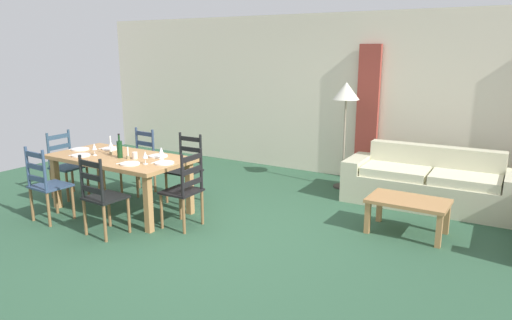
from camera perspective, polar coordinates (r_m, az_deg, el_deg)
name	(u,v)px	position (r m, az deg, el deg)	size (l,w,h in m)	color
ground_plane	(207,231)	(5.75, -6.00, -8.58)	(9.60, 9.60, 0.02)	#2E543B
wall_far	(322,95)	(8.23, 7.97, 7.77)	(9.60, 0.16, 2.70)	beige
curtain_panel_left	(367,114)	(7.82, 13.32, 5.41)	(0.35, 0.08, 2.20)	#94392F
dining_table	(120,163)	(6.46, -16.11, -0.31)	(1.90, 0.96, 0.75)	#B27F4C
dining_chair_near_left	(47,185)	(6.42, -23.99, -2.74)	(0.44, 0.42, 0.96)	#304562
dining_chair_near_right	(102,196)	(5.70, -18.17, -4.16)	(0.44, 0.42, 0.96)	black
dining_chair_far_left	(140,161)	(7.29, -13.87, -0.15)	(0.44, 0.43, 0.96)	#30415E
dining_chair_far_right	(186,168)	(6.74, -8.47, -1.00)	(0.43, 0.41, 0.96)	black
dining_chair_head_west	(66,165)	(7.41, -21.99, -0.52)	(0.41, 0.43, 0.96)	#2C455A
dining_chair_head_east	(185,189)	(5.73, -8.60, -3.55)	(0.41, 0.43, 0.96)	black
dinner_plate_near_left	(81,155)	(6.62, -20.39, 0.55)	(0.24, 0.24, 0.02)	white
fork_near_left	(74,154)	(6.74, -21.18, 0.64)	(0.02, 0.17, 0.01)	silver
dinner_plate_near_right	(130,164)	(5.95, -14.99, -0.43)	(0.24, 0.24, 0.02)	white
fork_near_right	(121,163)	(6.06, -15.97, -0.31)	(0.02, 0.17, 0.01)	silver
dinner_plate_far_left	(111,149)	(6.93, -17.17, 1.33)	(0.24, 0.24, 0.02)	white
fork_far_left	(103,148)	(7.04, -17.98, 1.41)	(0.02, 0.17, 0.01)	silver
dinner_plate_far_right	(158,156)	(6.29, -11.71, 0.48)	(0.24, 0.24, 0.02)	white
fork_far_right	(150,155)	(6.39, -12.70, 0.58)	(0.02, 0.17, 0.01)	silver
dinner_plate_head_west	(80,149)	(7.02, -20.48, 1.24)	(0.24, 0.24, 0.02)	white
fork_head_west	(73,148)	(7.14, -21.22, 1.31)	(0.02, 0.17, 0.01)	silver
dinner_plate_head_east	(164,163)	(5.89, -11.02, -0.35)	(0.24, 0.24, 0.02)	white
fork_head_east	(155,162)	(5.99, -12.08, -0.22)	(0.02, 0.17, 0.01)	silver
wine_bottle	(120,149)	(6.33, -16.16, 1.31)	(0.07, 0.07, 0.32)	#143819
wine_glass_near_left	(94,147)	(6.57, -18.96, 1.48)	(0.06, 0.06, 0.16)	white
wine_glass_near_right	(145,155)	(5.89, -13.25, 0.56)	(0.06, 0.06, 0.16)	white
wine_glass_far_left	(111,144)	(6.71, -17.16, 1.85)	(0.06, 0.06, 0.16)	white
wine_glass_far_right	(161,151)	(6.11, -11.39, 1.09)	(0.06, 0.06, 0.16)	white
coffee_cup_primary	(135,155)	(6.22, -14.44, 0.53)	(0.07, 0.07, 0.09)	beige
candle_tall	(111,149)	(6.57, -17.13, 1.25)	(0.05, 0.05, 0.25)	#998C66
candle_short	(128,156)	(6.26, -15.21, 0.52)	(0.05, 0.05, 0.15)	#998C66
couch	(430,185)	(6.95, 20.31, -2.84)	(2.30, 0.87, 0.80)	beige
coffee_table	(408,205)	(5.79, 17.92, -5.16)	(0.90, 0.56, 0.42)	#B27F4C
standing_lamp	(346,97)	(7.28, 10.83, 7.44)	(0.40, 0.40, 1.64)	#332D28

